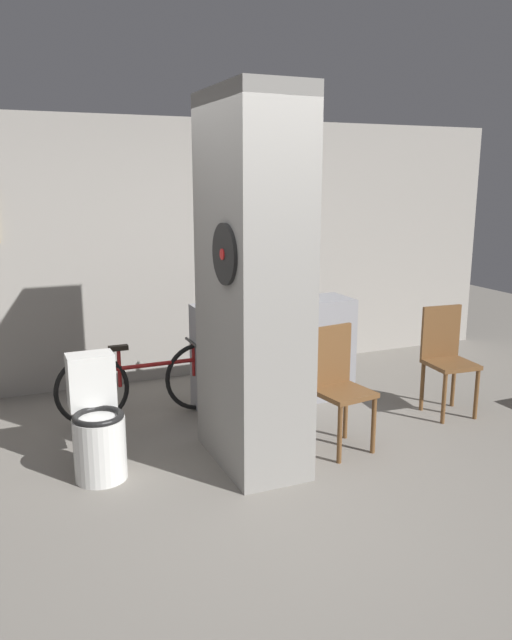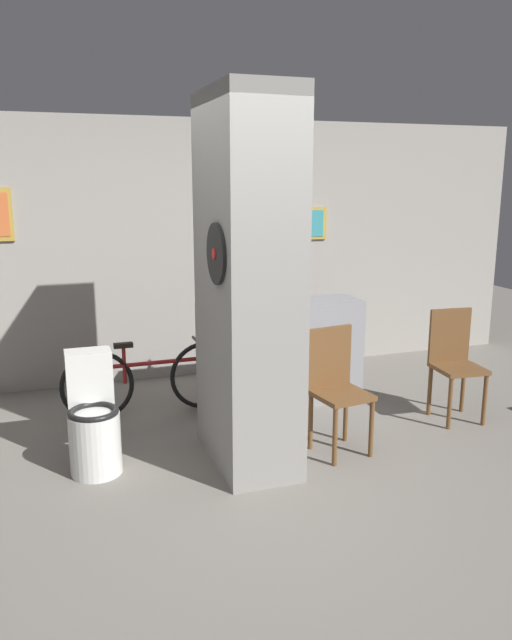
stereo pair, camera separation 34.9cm
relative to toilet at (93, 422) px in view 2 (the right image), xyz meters
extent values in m
plane|color=slate|center=(0.94, -0.69, -0.35)|extent=(14.00, 14.00, 0.00)
cube|color=gray|center=(0.94, 1.94, 0.95)|extent=(8.00, 0.06, 2.60)
cube|color=#B79338|center=(2.44, 1.90, 1.20)|extent=(0.44, 0.02, 0.34)
cube|color=teal|center=(2.44, 1.88, 1.20)|extent=(0.36, 0.01, 0.28)
cube|color=gray|center=(1.08, -0.20, 0.95)|extent=(0.52, 0.97, 2.60)
cylinder|color=black|center=(0.80, -0.39, 1.20)|extent=(0.03, 0.40, 0.40)
cylinder|color=red|center=(0.79, -0.39, 1.20)|extent=(0.01, 0.07, 0.07)
cube|color=gray|center=(1.73, 0.83, 0.12)|extent=(1.47, 0.44, 0.94)
cylinder|color=silver|center=(0.00, -0.07, -0.13)|extent=(0.36, 0.36, 0.44)
torus|color=black|center=(0.00, -0.07, 0.10)|extent=(0.35, 0.35, 0.04)
cube|color=silver|center=(0.00, 0.17, 0.28)|extent=(0.32, 0.20, 0.39)
cylinder|color=brown|center=(1.63, -0.51, -0.13)|extent=(0.04, 0.04, 0.44)
cylinder|color=brown|center=(1.95, -0.46, -0.13)|extent=(0.04, 0.04, 0.44)
cylinder|color=brown|center=(1.58, -0.19, -0.13)|extent=(0.04, 0.04, 0.44)
cylinder|color=brown|center=(1.90, -0.14, -0.13)|extent=(0.04, 0.04, 0.44)
cube|color=brown|center=(1.77, -0.33, 0.10)|extent=(0.43, 0.43, 0.04)
cube|color=brown|center=(1.74, -0.15, 0.35)|extent=(0.38, 0.09, 0.46)
cylinder|color=brown|center=(2.82, -0.21, -0.13)|extent=(0.04, 0.04, 0.44)
cylinder|color=brown|center=(3.14, -0.23, -0.13)|extent=(0.04, 0.04, 0.44)
cylinder|color=brown|center=(2.85, 0.12, -0.13)|extent=(0.04, 0.04, 0.44)
cylinder|color=brown|center=(3.17, 0.09, -0.13)|extent=(0.04, 0.04, 0.44)
cube|color=brown|center=(2.99, -0.06, 0.10)|extent=(0.41, 0.41, 0.04)
cube|color=brown|center=(3.01, 0.12, 0.35)|extent=(0.38, 0.06, 0.46)
torus|color=black|center=(0.10, 0.91, -0.05)|extent=(0.62, 0.04, 0.62)
torus|color=black|center=(1.03, 0.91, -0.05)|extent=(0.62, 0.04, 0.62)
cylinder|color=maroon|center=(0.57, 0.91, 0.11)|extent=(0.86, 0.04, 0.04)
cylinder|color=maroon|center=(0.34, 0.91, 0.11)|extent=(0.03, 0.03, 0.32)
cylinder|color=maroon|center=(0.99, 0.91, 0.11)|extent=(0.03, 0.03, 0.29)
cube|color=black|center=(0.34, 0.91, 0.29)|extent=(0.16, 0.06, 0.04)
cylinder|color=#262626|center=(0.99, 0.91, 0.26)|extent=(0.03, 0.42, 0.03)
cylinder|color=silver|center=(1.48, 0.80, 0.69)|extent=(0.08, 0.08, 0.21)
cylinder|color=silver|center=(1.48, 0.80, 0.84)|extent=(0.03, 0.03, 0.09)
sphere|color=#333333|center=(1.48, 0.80, 0.90)|extent=(0.03, 0.03, 0.03)
camera|label=1|loc=(-0.57, -4.13, 1.68)|focal=35.00mm
camera|label=2|loc=(-0.25, -4.25, 1.68)|focal=35.00mm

